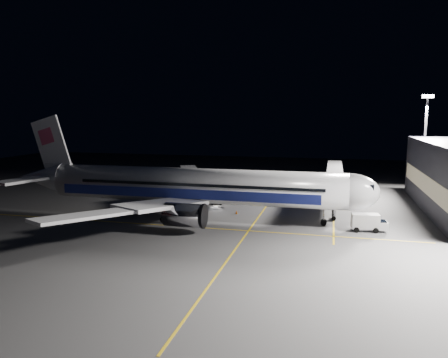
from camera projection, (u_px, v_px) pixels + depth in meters
ground at (195, 217)px, 71.44m from camera, size 200.00×200.00×0.00m
guide_line_main at (256, 221)px, 69.05m from camera, size 0.25×80.00×0.01m
guide_line_cross at (183, 227)px, 65.69m from camera, size 70.00×0.25×0.01m
guide_line_side at (334, 211)px, 75.77m from camera, size 0.25×40.00×0.01m
airliner at (189, 186)px, 70.92m from camera, size 61.48×54.22×16.64m
jet_bridge at (335, 179)px, 82.80m from camera, size 3.60×34.40×6.30m
floodlight_mast_north at (425, 135)px, 90.68m from camera, size 2.40×0.68×20.70m
service_truck at (369, 222)px, 62.95m from camera, size 5.16×2.63×2.54m
baggage_tug at (217, 201)px, 81.55m from camera, size 2.22×1.84×1.52m
safety_cone_a at (236, 212)px, 73.80m from camera, size 0.40×0.40×0.60m
safety_cone_b at (188, 209)px, 75.88m from camera, size 0.45×0.45×0.68m
safety_cone_c at (205, 205)px, 79.72m from camera, size 0.44×0.44×0.65m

